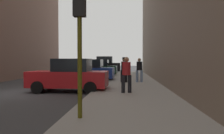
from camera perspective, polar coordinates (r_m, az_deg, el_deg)
The scene contains 11 objects.
ground_plane at distance 12.39m, azimuth -24.03°, elevation -6.29°, with size 120.00×120.00×0.00m, color #38383A.
sidewalk at distance 10.97m, azimuth 5.13°, elevation -6.77°, with size 4.00×40.00×0.15m, color gray.
parked_red_hatchback at distance 12.12m, azimuth -11.03°, elevation -2.31°, with size 4.25×2.15×1.79m.
parked_blue_sedan at distance 17.99m, azimuth -6.13°, elevation -0.99°, with size 4.26×2.18×1.79m.
parked_dark_green_sedan at distance 23.91m, azimuth -3.66°, elevation -0.32°, with size 4.25×2.15×1.79m.
parked_black_suv at distance 29.71m, azimuth -2.20°, elevation 0.43°, with size 4.60×2.07×2.25m.
fire_hydrant at distance 18.10m, azimuth -0.32°, elevation -2.08°, with size 0.42×0.22×0.70m.
traffic_light at distance 5.98m, azimuth -8.45°, elevation 11.99°, with size 0.32×0.32×3.60m.
pedestrian_in_red_jacket at distance 10.44m, azimuth 3.80°, elevation -1.52°, with size 0.53×0.50×1.71m.
pedestrian_in_jeans at distance 15.64m, azimuth 7.15°, elevation -0.46°, with size 0.52×0.45×1.71m.
pedestrian_with_fedora at distance 15.41m, azimuth 3.15°, elevation -0.36°, with size 0.53×0.49×1.78m.
Camera 1 is at (5.74, -10.84, 1.69)m, focal length 35.00 mm.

